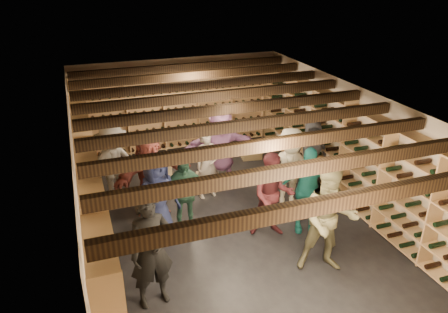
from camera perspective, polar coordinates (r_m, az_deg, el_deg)
name	(u,v)px	position (r m, az deg, el deg)	size (l,w,h in m)	color
ground	(230,216)	(8.82, 0.75, -7.83)	(8.00, 8.00, 0.00)	black
walls	(230,162)	(8.25, 0.80, -0.75)	(5.52, 8.02, 2.40)	beige
ceiling	(230,101)	(7.82, 0.85, 7.24)	(5.50, 8.00, 0.01)	#BEB6A2
ceiling_joists	(230,109)	(7.86, 0.84, 6.27)	(5.40, 7.12, 0.18)	black
wine_rack_left	(90,190)	(7.89, -17.07, -4.16)	(0.32, 7.50, 2.15)	tan
wine_rack_right	(346,150)	(9.43, 15.62, 0.78)	(0.32, 7.50, 2.15)	tan
wine_rack_back	(180,109)	(11.72, -5.70, 6.18)	(4.70, 0.30, 2.15)	tan
crate_stack_left	(159,178)	(9.45, -8.54, -2.84)	(0.51, 0.34, 0.85)	tan
crate_stack_right	(206,181)	(9.78, -2.41, -3.26)	(0.59, 0.51, 0.34)	tan
crate_loose	(251,155)	(11.31, 3.59, 0.19)	(0.50, 0.33, 0.17)	tan
person_1	(151,251)	(6.44, -9.45, -12.10)	(0.66, 0.43, 1.81)	black
person_2	(329,220)	(7.17, 13.61, -8.03)	(0.91, 0.71, 1.88)	brown
person_3	(290,170)	(8.77, 8.56, -1.79)	(1.13, 0.65, 1.76)	#C0B496
person_4	(307,190)	(8.17, 10.73, -4.30)	(0.99, 0.41, 1.69)	#1E7871
person_5	(150,175)	(8.57, -9.59, -2.42)	(1.65, 0.53, 1.78)	brown
person_6	(157,198)	(7.83, -8.73, -5.34)	(0.84, 0.54, 1.71)	#1C2246
person_7	(207,165)	(9.22, -2.20, -1.07)	(0.55, 0.36, 1.49)	gray
person_8	(273,195)	(7.96, 6.37, -5.06)	(0.79, 0.61, 1.62)	#491A1F
person_9	(114,165)	(9.16, -14.12, -1.10)	(1.13, 0.65, 1.76)	#9F9C91
person_10	(184,193)	(8.11, -5.28, -4.82)	(0.89, 0.37, 1.52)	#234737
person_11	(221,148)	(9.56, -0.39, 1.14)	(1.73, 0.55, 1.87)	#996197
person_12	(311,153)	(9.88, 11.30, 0.43)	(0.76, 0.49, 1.55)	#303135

